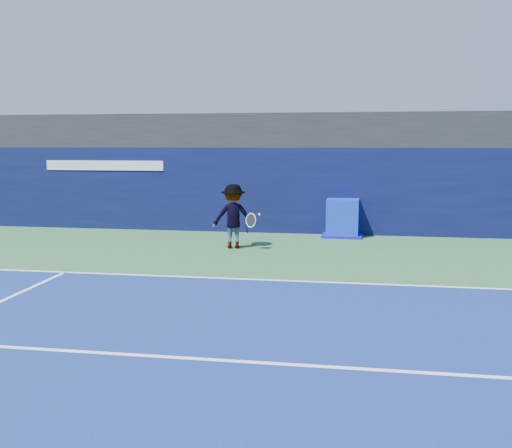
# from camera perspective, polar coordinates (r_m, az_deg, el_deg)

# --- Properties ---
(ground) EXTENTS (80.00, 80.00, 0.00)m
(ground) POSITION_cam_1_polar(r_m,az_deg,el_deg) (10.44, -1.37, -9.51)
(ground) COLOR #2B6035
(ground) RESTS_ON ground
(baseline) EXTENTS (24.00, 0.10, 0.01)m
(baseline) POSITION_cam_1_polar(r_m,az_deg,el_deg) (13.29, 1.01, -5.61)
(baseline) COLOR white
(baseline) RESTS_ON ground
(service_line) EXTENTS (24.00, 0.10, 0.01)m
(service_line) POSITION_cam_1_polar(r_m,az_deg,el_deg) (8.59, -3.87, -13.42)
(service_line) COLOR white
(service_line) RESTS_ON ground
(stadium_band) EXTENTS (36.00, 3.00, 1.20)m
(stadium_band) POSITION_cam_1_polar(r_m,az_deg,el_deg) (21.37, 4.32, 9.25)
(stadium_band) COLOR black
(stadium_band) RESTS_ON back_wall_assembly
(back_wall_assembly) EXTENTS (36.00, 1.03, 3.00)m
(back_wall_assembly) POSITION_cam_1_polar(r_m,az_deg,el_deg) (20.43, 4.01, 3.42)
(back_wall_assembly) COLOR #0A0F37
(back_wall_assembly) RESTS_ON ground
(equipment_cart) EXTENTS (1.39, 1.39, 1.28)m
(equipment_cart) POSITION_cam_1_polar(r_m,az_deg,el_deg) (19.68, 8.67, 0.49)
(equipment_cart) COLOR #0D28B9
(equipment_cart) RESTS_ON ground
(tennis_player) EXTENTS (1.46, 0.99, 1.94)m
(tennis_player) POSITION_cam_1_polar(r_m,az_deg,el_deg) (17.20, -2.28, 0.77)
(tennis_player) COLOR silver
(tennis_player) RESTS_ON ground
(tennis_ball) EXTENTS (0.07, 0.07, 0.07)m
(tennis_ball) POSITION_cam_1_polar(r_m,az_deg,el_deg) (15.61, 0.34, 0.99)
(tennis_ball) COLOR #B7D117
(tennis_ball) RESTS_ON ground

